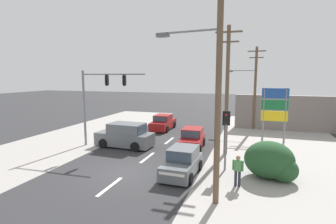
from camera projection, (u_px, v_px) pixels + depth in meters
ground_plane at (128, 173)px, 15.19m from camera, size 140.00×140.00×0.00m
lane_dash_near at (110, 186)px, 13.30m from camera, size 0.20×2.40×0.01m
lane_dash_mid at (147, 157)px, 18.02m from camera, size 0.20×2.40×0.01m
lane_dash_far at (169, 141)px, 22.73m from camera, size 0.20×2.40×0.01m
kerb_right_verge at (293, 178)px, 14.33m from camera, size 10.00×44.00×0.02m
kerb_left_verge at (56, 144)px, 21.55m from camera, size 8.00×40.00×0.02m
utility_pole_foreground_right at (216, 77)px, 10.85m from camera, size 3.77×0.68×10.35m
utility_pole_midground_right at (227, 88)px, 18.14m from camera, size 1.80×0.26×8.97m
utility_pole_background_right at (254, 85)px, 27.12m from camera, size 3.78×0.46×8.53m
traffic_signal_mast at (98, 94)px, 20.35m from camera, size 5.29×0.50×6.00m
pedestal_signal_right_kerb at (226, 131)px, 15.25m from camera, size 0.44×0.30×3.56m
shopping_plaza_sign at (275, 107)px, 21.77m from camera, size 2.10×0.16×4.60m
roadside_bush at (271, 161)px, 14.27m from camera, size 2.78×2.39×2.04m
shopfront_wall_far at (296, 113)px, 26.67m from camera, size 12.00×1.00×3.60m
hatchback_receding_far at (192, 139)px, 20.40m from camera, size 1.93×3.72×1.53m
hatchback_oncoming_mid at (182, 162)px, 14.88m from camera, size 1.86×3.68×1.53m
suv_kerbside_parked at (125, 136)px, 20.66m from camera, size 4.62×2.23×1.90m
sedan_oncoming_near at (163, 123)px, 27.41m from camera, size 1.91×4.25×1.56m
pedestrian_at_kerb at (238, 169)px, 13.16m from camera, size 0.56×0.26×1.63m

